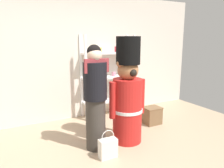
# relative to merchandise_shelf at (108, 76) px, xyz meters

# --- Properties ---
(back_wall) EXTENTS (6.40, 0.12, 2.60)m
(back_wall) POSITION_rel_merchandise_shelf_xyz_m (-0.86, 0.22, 0.41)
(back_wall) COLOR silver
(back_wall) RESTS_ON ground_plane
(merchandise_shelf) EXTENTS (1.19, 0.35, 1.77)m
(merchandise_shelf) POSITION_rel_merchandise_shelf_xyz_m (0.00, 0.00, 0.00)
(merchandise_shelf) COLOR white
(merchandise_shelf) RESTS_ON ground_plane
(teddy_bear_guard) EXTENTS (0.65, 0.50, 1.72)m
(teddy_bear_guard) POSITION_rel_merchandise_shelf_xyz_m (-0.31, -1.33, -0.11)
(teddy_bear_guard) COLOR red
(teddy_bear_guard) RESTS_ON ground_plane
(person_shopper) EXTENTS (0.37, 0.35, 1.60)m
(person_shopper) POSITION_rel_merchandise_shelf_xyz_m (-0.88, -1.32, -0.06)
(person_shopper) COLOR #38332D
(person_shopper) RESTS_ON ground_plane
(shopping_bag) EXTENTS (0.26, 0.13, 0.42)m
(shopping_bag) POSITION_rel_merchandise_shelf_xyz_m (-0.84, -1.66, -0.74)
(shopping_bag) COLOR silver
(shopping_bag) RESTS_ON ground_plane
(display_crate) EXTENTS (0.34, 0.28, 0.34)m
(display_crate) POSITION_rel_merchandise_shelf_xyz_m (0.53, -0.92, -0.71)
(display_crate) COLOR brown
(display_crate) RESTS_ON ground_plane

